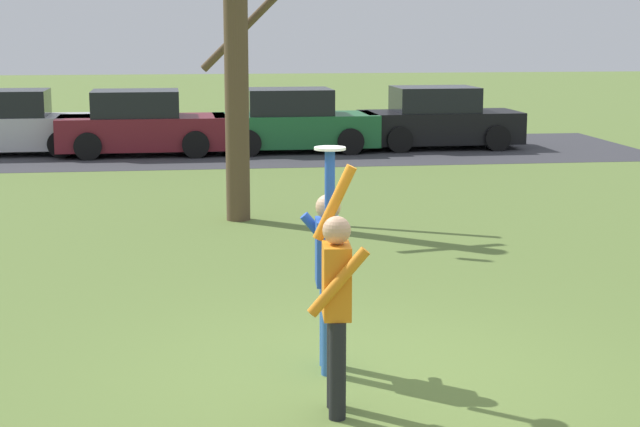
# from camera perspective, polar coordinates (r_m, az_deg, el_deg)

# --- Properties ---
(ground_plane) EXTENTS (120.00, 120.00, 0.00)m
(ground_plane) POSITION_cam_1_polar(r_m,az_deg,el_deg) (9.45, 2.22, -8.99)
(ground_plane) COLOR olive
(person_catcher) EXTENTS (0.49, 0.56, 2.08)m
(person_catcher) POSITION_cam_1_polar(r_m,az_deg,el_deg) (9.31, 0.45, -2.98)
(person_catcher) COLOR #3366B7
(person_catcher) RESTS_ON ground_plane
(person_defender) EXTENTS (0.49, 0.57, 2.04)m
(person_defender) POSITION_cam_1_polar(r_m,az_deg,el_deg) (8.27, 0.92, -4.72)
(person_defender) COLOR black
(person_defender) RESTS_ON ground_plane
(frisbee_disc) EXTENTS (0.28, 0.28, 0.02)m
(frisbee_disc) POSITION_cam_1_polar(r_m,az_deg,el_deg) (8.89, 0.56, 3.65)
(frisbee_disc) COLOR white
(frisbee_disc) RESTS_ON person_catcher
(parked_car_silver) EXTENTS (4.12, 2.08, 1.59)m
(parked_car_silver) POSITION_cam_1_polar(r_m,az_deg,el_deg) (26.53, -16.91, 4.75)
(parked_car_silver) COLOR #BCBCC1
(parked_car_silver) RESTS_ON ground_plane
(parked_car_maroon) EXTENTS (4.12, 2.08, 1.59)m
(parked_car_maroon) POSITION_cam_1_polar(r_m,az_deg,el_deg) (25.68, -9.96, 4.87)
(parked_car_maroon) COLOR maroon
(parked_car_maroon) RESTS_ON ground_plane
(parked_car_green) EXTENTS (4.12, 2.08, 1.59)m
(parked_car_green) POSITION_cam_1_polar(r_m,az_deg,el_deg) (25.94, -1.50, 5.08)
(parked_car_green) COLOR #1E6633
(parked_car_green) RESTS_ON ground_plane
(parked_car_black) EXTENTS (4.12, 2.08, 1.59)m
(parked_car_black) POSITION_cam_1_polar(r_m,az_deg,el_deg) (26.90, 6.62, 5.20)
(parked_car_black) COLOR black
(parked_car_black) RESTS_ON ground_plane
(parking_strip) EXTENTS (21.01, 6.40, 0.01)m
(parking_strip) POSITION_cam_1_polar(r_m,az_deg,el_deg) (26.04, -5.03, 3.46)
(parking_strip) COLOR #38383D
(parking_strip) RESTS_ON ground_plane
(bare_tree_tall) EXTENTS (1.95, 1.96, 5.38)m
(bare_tree_tall) POSITION_cam_1_polar(r_m,az_deg,el_deg) (16.60, -4.81, 8.22)
(bare_tree_tall) COLOR brown
(bare_tree_tall) RESTS_ON ground_plane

